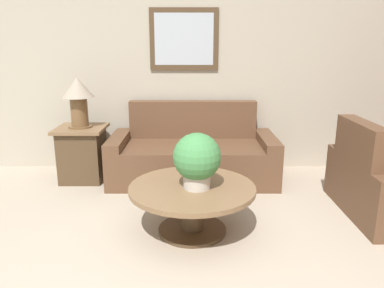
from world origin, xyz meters
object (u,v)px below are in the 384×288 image
at_px(couch_main, 192,156).
at_px(table_lamp, 77,96).
at_px(side_table, 82,153).
at_px(coffee_table, 192,199).
at_px(potted_plant_on_table, 196,159).

height_order(couch_main, table_lamp, table_lamp).
xyz_separation_m(side_table, table_lamp, (0.00, 0.00, 0.68)).
distance_m(coffee_table, table_lamp, 1.96).
distance_m(table_lamp, potted_plant_on_table, 1.91).
xyz_separation_m(couch_main, side_table, (-1.30, -0.03, 0.04)).
distance_m(couch_main, table_lamp, 1.49).
height_order(couch_main, coffee_table, couch_main).
bearing_deg(coffee_table, side_table, 134.98).
height_order(coffee_table, potted_plant_on_table, potted_plant_on_table).
relative_size(coffee_table, side_table, 1.67).
bearing_deg(side_table, couch_main, 1.43).
height_order(table_lamp, potted_plant_on_table, table_lamp).
bearing_deg(couch_main, table_lamp, -178.57).
relative_size(coffee_table, table_lamp, 1.86).
xyz_separation_m(couch_main, potted_plant_on_table, (0.03, -1.36, 0.38)).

